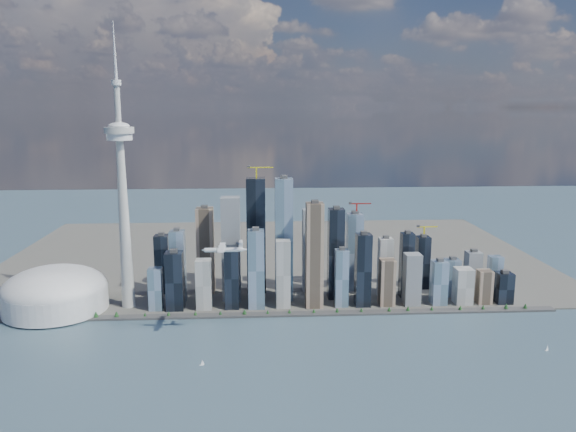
{
  "coord_description": "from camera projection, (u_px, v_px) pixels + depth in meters",
  "views": [
    {
      "loc": [
        -39.81,
        -782.88,
        397.54
      ],
      "look_at": [
        19.08,
        260.0,
        194.98
      ],
      "focal_mm": 35.0,
      "sensor_mm": 36.0,
      "label": 1
    }
  ],
  "objects": [
    {
      "name": "seawall",
      "position": [
        279.0,
        314.0,
        1089.88
      ],
      "size": [
        1100.0,
        22.0,
        4.0
      ],
      "primitive_type": "cube",
      "color": "#383838",
      "rests_on": "ground"
    },
    {
      "name": "skyscraper_cluster",
      "position": [
        305.0,
        261.0,
        1162.37
      ],
      "size": [
        736.0,
        142.0,
        274.51
      ],
      "color": "black",
      "rests_on": "land"
    },
    {
      "name": "ground",
      "position": [
        285.0,
        376.0,
        845.22
      ],
      "size": [
        4000.0,
        4000.0,
        0.0
      ],
      "primitive_type": "plane",
      "color": "#334A59",
      "rests_on": "ground"
    },
    {
      "name": "shoreline_trees",
      "position": [
        278.0,
        311.0,
        1088.59
      ],
      "size": [
        960.53,
        7.2,
        8.8
      ],
      "color": "#3F2D1E",
      "rests_on": "seawall"
    },
    {
      "name": "land",
      "position": [
        272.0,
        255.0,
        1531.04
      ],
      "size": [
        1400.0,
        900.0,
        3.0
      ],
      "primitive_type": "cube",
      "color": "#4C4C47",
      "rests_on": "ground"
    },
    {
      "name": "needle_tower",
      "position": [
        123.0,
        192.0,
        1087.57
      ],
      "size": [
        56.0,
        56.0,
        550.5
      ],
      "color": "#A7A7A2",
      "rests_on": "land"
    },
    {
      "name": "dome_stadium",
      "position": [
        55.0,
        292.0,
        1107.41
      ],
      "size": [
        200.0,
        200.0,
        86.0
      ],
      "color": "white",
      "rests_on": "land"
    },
    {
      "name": "sailboat_west",
      "position": [
        202.0,
        363.0,
        878.9
      ],
      "size": [
        7.61,
        3.34,
        10.52
      ],
      "rotation": [
        0.0,
        0.0,
        0.21
      ],
      "color": "white",
      "rests_on": "ground"
    },
    {
      "name": "airplane",
      "position": [
        224.0,
        249.0,
        937.83
      ],
      "size": [
        75.49,
        66.59,
        18.48
      ],
      "rotation": [
        0.0,
        0.0,
        -0.01
      ],
      "color": "white",
      "rests_on": "ground"
    },
    {
      "name": "sailboat_east",
      "position": [
        547.0,
        349.0,
        932.13
      ],
      "size": [
        7.32,
        4.61,
        10.51
      ],
      "rotation": [
        0.0,
        0.0,
        0.44
      ],
      "color": "white",
      "rests_on": "ground"
    }
  ]
}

